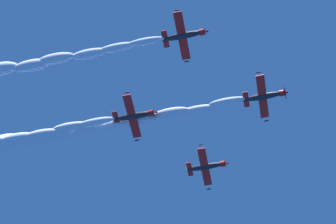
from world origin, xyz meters
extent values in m
ellipsoid|color=#232328|center=(-1.97, -1.35, 93.18)|extent=(3.17, 6.44, 1.23)
cylinder|color=red|center=(-2.90, 1.43, 93.21)|extent=(1.41, 1.19, 1.20)
cone|color=red|center=(-3.09, 2.03, 93.22)|extent=(0.75, 0.82, 0.57)
cylinder|color=#3F3F47|center=(-3.05, 1.89, 93.22)|extent=(2.51, 0.83, 2.63)
cube|color=red|center=(-1.88, -1.52, 93.02)|extent=(8.00, 3.80, 1.79)
ellipsoid|color=#232328|center=(-5.58, -2.74, 92.21)|extent=(0.53, 0.91, 0.28)
ellipsoid|color=#232328|center=(1.82, -0.30, 93.82)|extent=(0.53, 0.91, 0.28)
cube|color=red|center=(-1.09, -4.02, 93.19)|extent=(2.99, 1.73, 0.69)
cube|color=#232328|center=(-1.16, -4.12, 93.66)|extent=(0.65, 1.10, 1.08)
ellipsoid|color=#1E232D|center=(-2.14, -1.11, 93.57)|extent=(1.20, 1.62, 0.76)
ellipsoid|color=#232328|center=(-9.42, -15.62, 94.82)|extent=(3.19, 6.44, 1.17)
cylinder|color=red|center=(-10.34, -12.83, 94.81)|extent=(1.40, 1.20, 1.19)
cone|color=red|center=(-10.54, -12.24, 94.81)|extent=(0.75, 0.82, 0.57)
cylinder|color=#3F3F47|center=(-10.50, -12.37, 94.81)|extent=(2.49, 0.86, 2.62)
cube|color=red|center=(-9.33, -15.79, 94.66)|extent=(8.00, 3.81, 1.75)
ellipsoid|color=#232328|center=(-13.02, -17.02, 93.88)|extent=(0.53, 0.91, 0.28)
ellipsoid|color=#232328|center=(-5.63, -14.56, 95.45)|extent=(0.53, 0.91, 0.28)
cube|color=red|center=(-8.54, -18.28, 94.88)|extent=(2.99, 1.73, 0.67)
cube|color=#232328|center=(-8.61, -18.37, 95.35)|extent=(0.64, 1.11, 1.07)
ellipsoid|color=#1E232D|center=(-9.58, -15.37, 95.21)|extent=(1.20, 1.63, 0.74)
ellipsoid|color=#232328|center=(13.04, -7.75, 93.23)|extent=(3.15, 6.43, 1.20)
cylinder|color=red|center=(12.11, -4.96, 93.27)|extent=(1.38, 1.18, 1.18)
cone|color=red|center=(11.91, -4.37, 93.27)|extent=(0.74, 0.81, 0.56)
cylinder|color=#3F3F47|center=(11.96, -4.51, 93.27)|extent=(2.46, 0.81, 2.57)
cube|color=red|center=(13.12, -7.92, 93.07)|extent=(8.04, 3.82, 1.53)
ellipsoid|color=#232328|center=(9.40, -9.15, 92.40)|extent=(0.53, 0.91, 0.28)
ellipsoid|color=#232328|center=(16.84, -6.69, 93.75)|extent=(0.53, 0.91, 0.28)
cube|color=red|center=(13.91, -10.42, 93.25)|extent=(3.00, 1.73, 0.60)
cube|color=#232328|center=(13.86, -10.51, 93.72)|extent=(0.62, 1.09, 1.08)
ellipsoid|color=#1E232D|center=(12.88, -7.50, 93.63)|extent=(1.19, 1.61, 0.74)
ellipsoid|color=#232328|center=(5.58, -20.96, 92.19)|extent=(3.16, 6.43, 1.14)
cylinder|color=red|center=(4.65, -18.18, 92.20)|extent=(1.38, 1.19, 1.17)
cone|color=red|center=(4.46, -17.58, 92.21)|extent=(0.74, 0.81, 0.55)
cylinder|color=#3F3F47|center=(4.50, -17.72, 92.21)|extent=(2.44, 0.83, 2.56)
cube|color=red|center=(5.67, -21.14, 92.03)|extent=(8.05, 3.82, 1.47)
ellipsoid|color=#232328|center=(1.94, -22.38, 91.38)|extent=(0.53, 0.91, 0.27)
ellipsoid|color=#232328|center=(9.39, -19.90, 92.69)|extent=(0.53, 0.91, 0.27)
cube|color=red|center=(6.46, -23.63, 92.23)|extent=(3.00, 1.73, 0.57)
cube|color=#232328|center=(6.40, -23.72, 92.70)|extent=(0.61, 1.10, 1.07)
ellipsoid|color=#1E232D|center=(5.43, -20.71, 92.59)|extent=(1.19, 1.62, 0.73)
ellipsoid|color=white|center=(0.10, -6.80, 93.23)|extent=(2.98, 6.01, 1.18)
ellipsoid|color=white|center=(1.18, -11.62, 93.17)|extent=(3.17, 6.07, 1.38)
ellipsoid|color=white|center=(2.91, -15.58, 92.97)|extent=(3.35, 6.14, 1.57)
ellipsoid|color=white|center=(4.13, -19.99, 93.24)|extent=(3.54, 6.20, 1.77)
ellipsoid|color=white|center=(5.30, -24.12, 93.06)|extent=(3.72, 6.26, 1.96)
ellipsoid|color=white|center=(6.97, -28.63, 93.29)|extent=(3.91, 6.32, 2.15)
ellipsoid|color=white|center=(8.42, -33.47, 93.22)|extent=(4.09, 6.38, 2.35)
ellipsoid|color=white|center=(9.70, -37.09, 92.90)|extent=(4.28, 6.44, 2.54)
ellipsoid|color=white|center=(11.54, -41.82, 93.06)|extent=(4.46, 6.51, 2.74)
ellipsoid|color=white|center=(15.10, -13.27, 93.18)|extent=(2.98, 6.01, 1.18)
ellipsoid|color=white|center=(16.35, -17.56, 93.33)|extent=(3.17, 6.07, 1.38)
ellipsoid|color=white|center=(17.59, -21.84, 93.33)|extent=(3.35, 6.14, 1.57)
ellipsoid|color=white|center=(19.56, -26.77, 93.01)|extent=(3.54, 6.20, 1.77)
ellipsoid|color=white|center=(20.45, -30.62, 92.97)|extent=(3.72, 6.26, 1.96)
ellipsoid|color=white|center=(22.39, -35.44, 93.26)|extent=(3.91, 6.32, 2.15)
ellipsoid|color=white|center=(7.71, -26.57, 92.06)|extent=(2.98, 6.01, 1.18)
ellipsoid|color=white|center=(8.99, -30.86, 92.30)|extent=(3.17, 6.07, 1.38)
ellipsoid|color=white|center=(10.19, -35.49, 92.00)|extent=(3.35, 6.14, 1.57)
ellipsoid|color=white|center=(11.50, -39.36, 92.01)|extent=(3.54, 6.20, 1.77)
camera|label=1|loc=(36.26, 2.59, 1.65)|focal=65.78mm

